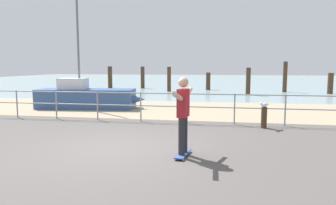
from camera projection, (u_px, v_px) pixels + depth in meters
ground_plane at (107, 162)px, 6.44m from camera, size 24.00×10.00×0.04m
beach_strip at (171, 109)px, 14.26m from camera, size 24.00×6.00×0.04m
sea_surface at (206, 81)px, 41.64m from camera, size 72.00×50.00×0.04m
railing_fence at (141, 102)px, 10.95m from camera, size 12.96×0.05×1.05m
sailboat at (90, 97)px, 14.39m from camera, size 5.03×1.79×5.17m
skateboard at (183, 154)px, 6.78m from camera, size 0.29×0.82×0.08m
skateboarder at (183, 111)px, 6.67m from camera, size 0.26×1.45×1.65m
bollard_short at (264, 118)px, 9.79m from camera, size 0.18×0.18×0.68m
seagull at (264, 105)px, 9.73m from camera, size 0.33×0.42×0.18m
groyne_post_0 at (110, 77)px, 27.29m from camera, size 0.38×0.38×1.91m
groyne_post_1 at (143, 78)px, 27.10m from camera, size 0.34×0.34×1.90m
groyne_post_2 at (169, 79)px, 23.70m from camera, size 0.29×0.29×1.89m
groyne_post_3 at (208, 81)px, 25.31m from camera, size 0.36×0.36×1.42m
groyne_post_4 at (248, 81)px, 20.82m from camera, size 0.30×0.30×1.85m
groyne_post_5 at (285, 77)px, 23.09m from camera, size 0.31×0.31×2.28m
groyne_post_6 at (330, 84)px, 21.70m from camera, size 0.37×0.37×1.48m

